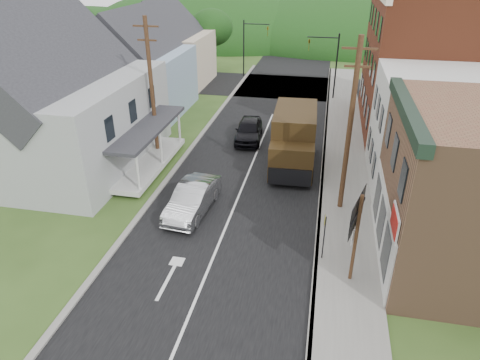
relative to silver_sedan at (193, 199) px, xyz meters
The scene contains 24 objects.
ground 2.70m from the silver_sedan, 38.19° to the right, with size 120.00×120.00×0.00m, color #2D4719.
road 8.68m from the silver_sedan, 76.38° to the left, with size 9.00×90.00×0.02m, color black.
cross_road 25.49m from the silver_sedan, 85.42° to the left, with size 60.00×9.00×0.02m, color black.
sidewalk_right 10.22m from the silver_sedan, 38.88° to the left, with size 2.80×55.00×0.15m, color slate.
curb_right 9.21m from the silver_sedan, 44.18° to the left, with size 0.20×55.00×0.15m, color slate.
curb_left 6.95m from the silver_sedan, 112.22° to the left, with size 0.30×55.00×0.12m, color slate.
storefront_white 14.79m from the silver_sedan, 23.86° to the left, with size 8.00×7.00×6.50m, color silver.
storefront_red 20.80m from the silver_sedan, 49.11° to the left, with size 8.00×12.00×10.00m, color maroon.
house_gray 11.43m from the silver_sedan, 156.18° to the left, with size 10.20×12.24×8.35m.
house_blue 18.05m from the silver_sedan, 120.21° to the left, with size 7.14×8.16×7.28m.
house_cream 26.33m from the silver_sedan, 111.20° to the left, with size 7.14×8.16×7.28m.
utility_pole_right 8.77m from the silver_sedan, 13.97° to the left, with size 1.60×0.26×9.00m.
utility_pole_left 8.71m from the silver_sedan, 124.90° to the left, with size 1.60×0.26×9.00m.
traffic_signal_right 22.99m from the silver_sedan, 73.86° to the left, with size 2.87×0.20×6.00m.
traffic_signal_left 29.14m from the silver_sedan, 94.48° to the left, with size 2.87×0.20×6.00m.
tree_left_b 18.68m from the silver_sedan, 145.20° to the left, with size 4.80×4.80×6.94m.
tree_left_c 25.55m from the silver_sedan, 132.68° to the left, with size 5.80×5.80×8.41m.
tree_left_d 31.46m from the silver_sedan, 102.90° to the left, with size 4.80×4.80×6.94m.
forested_ridge 53.44m from the silver_sedan, 87.82° to the left, with size 90.00×30.00×16.00m, color #163610.
silver_sedan is the anchor object (origin of this frame).
dark_sedan 10.45m from the silver_sedan, 84.15° to the left, with size 1.83×4.55×1.55m, color black.
delivery_van 8.18m from the silver_sedan, 55.22° to the left, with size 2.88×6.52×3.60m.
route_sign_cluster 9.11m from the silver_sedan, 26.18° to the right, with size 0.69×2.22×4.00m.
warning_sign 7.42m from the silver_sedan, 22.37° to the right, with size 0.10×0.64×2.31m.
Camera 1 is at (4.28, -16.87, 12.11)m, focal length 32.00 mm.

